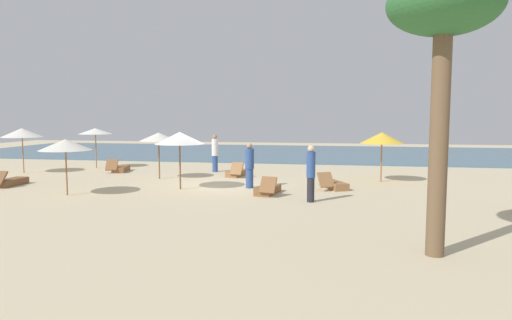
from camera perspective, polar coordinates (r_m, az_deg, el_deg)
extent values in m
plane|color=beige|center=(19.03, -4.69, -3.26)|extent=(60.00, 60.00, 0.00)
cube|color=#476B7F|center=(35.61, 2.43, 0.94)|extent=(48.00, 16.00, 0.06)
cylinder|color=olive|center=(26.83, -19.22, 1.34)|extent=(0.06, 0.06, 2.15)
cone|color=white|center=(26.78, -19.29, 3.40)|extent=(1.81, 1.81, 0.32)
cylinder|color=brown|center=(18.11, -22.45, -0.92)|extent=(0.05, 0.05, 2.00)
cone|color=silver|center=(18.04, -22.55, 1.76)|extent=(1.88, 1.88, 0.40)
cylinder|color=olive|center=(20.86, 15.28, 0.28)|extent=(0.06, 0.06, 2.13)
cone|color=gold|center=(20.80, 15.34, 2.67)|extent=(1.89, 1.89, 0.49)
cylinder|color=brown|center=(21.53, -11.92, 0.45)|extent=(0.06, 0.06, 2.07)
cone|color=silver|center=(21.47, -11.97, 2.84)|extent=(1.78, 1.78, 0.38)
cylinder|color=olive|center=(25.95, -26.92, 0.98)|extent=(0.05, 0.05, 2.21)
cone|color=silver|center=(25.90, -27.01, 3.03)|extent=(1.99, 1.99, 0.45)
cylinder|color=brown|center=(18.30, -9.40, -0.17)|extent=(0.06, 0.06, 2.22)
cone|color=white|center=(18.23, -9.45, 2.71)|extent=(1.95, 1.95, 0.47)
cube|color=brown|center=(21.68, -28.06, -2.44)|extent=(0.66, 1.52, 0.28)
cube|color=brown|center=(17.20, 1.47, -3.72)|extent=(0.85, 1.58, 0.28)
cube|color=brown|center=(16.46, 1.51, -3.11)|extent=(0.63, 0.52, 0.57)
cube|color=olive|center=(22.16, -2.36, -1.62)|extent=(0.88, 1.59, 0.28)
cube|color=olive|center=(21.43, -2.42, -1.08)|extent=(0.64, 0.52, 0.58)
cube|color=olive|center=(18.64, 9.64, -3.07)|extent=(1.21, 1.61, 0.28)
cube|color=olive|center=(17.99, 8.63, -2.44)|extent=(0.71, 0.65, 0.56)
cube|color=brown|center=(24.83, -16.37, -1.07)|extent=(0.92, 1.60, 0.28)
cube|color=brown|center=(24.27, -17.44, -0.57)|extent=(0.66, 0.58, 0.55)
cylinder|color=#2D4C8C|center=(23.80, -5.10, -0.47)|extent=(0.37, 0.37, 0.83)
cylinder|color=white|center=(23.73, -5.12, 1.58)|extent=(0.43, 0.43, 0.87)
sphere|color=#A37556|center=(23.69, -5.13, 2.88)|extent=(0.24, 0.24, 0.24)
cylinder|color=#2D4C8C|center=(18.48, -0.80, -2.29)|extent=(0.41, 0.41, 0.78)
cylinder|color=#2D4C8C|center=(18.38, -0.81, 0.17)|extent=(0.48, 0.48, 0.81)
sphere|color=#A37556|center=(18.34, -0.81, 1.74)|extent=(0.22, 0.22, 0.22)
cylinder|color=#26262D|center=(15.62, 6.79, -3.68)|extent=(0.35, 0.35, 0.83)
cylinder|color=#2D4C8C|center=(15.51, 6.83, -0.58)|extent=(0.41, 0.41, 0.87)
sphere|color=beige|center=(15.46, 6.85, 1.41)|extent=(0.24, 0.24, 0.24)
cylinder|color=brown|center=(10.12, 21.71, 2.00)|extent=(0.38, 0.38, 4.73)
ellipsoid|color=#2D6633|center=(10.34, 22.29, 17.45)|extent=(2.26, 2.26, 1.24)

